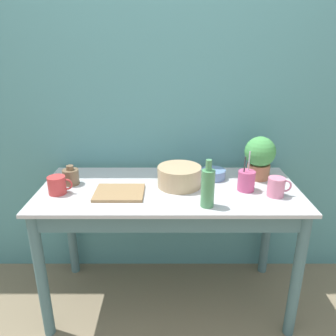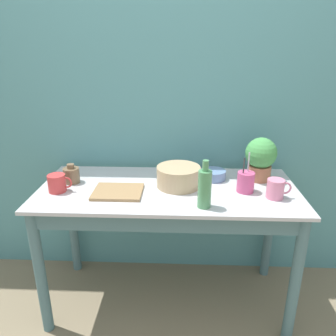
{
  "view_description": "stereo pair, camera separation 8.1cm",
  "coord_description": "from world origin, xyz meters",
  "px_view_note": "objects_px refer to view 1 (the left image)",
  "views": [
    {
      "loc": [
        -0.01,
        -1.39,
        1.56
      ],
      "look_at": [
        0.0,
        0.33,
        0.91
      ],
      "focal_mm": 35.0,
      "sensor_mm": 36.0,
      "label": 1
    },
    {
      "loc": [
        0.07,
        -1.39,
        1.56
      ],
      "look_at": [
        0.0,
        0.33,
        0.91
      ],
      "focal_mm": 35.0,
      "sensor_mm": 36.0,
      "label": 2
    }
  ],
  "objects_px": {
    "bottle_short": "(70,177)",
    "tray_board": "(118,193)",
    "bowl_small_blue": "(212,174)",
    "bottle_tall": "(207,187)",
    "potted_plant": "(258,156)",
    "bowl_wash_large": "(178,176)",
    "mug_red": "(56,185)",
    "mug_pink": "(275,187)",
    "utensil_cup": "(245,180)"
  },
  "relations": [
    {
      "from": "mug_pink",
      "to": "tray_board",
      "type": "bearing_deg",
      "value": 178.51
    },
    {
      "from": "potted_plant",
      "to": "tray_board",
      "type": "relative_size",
      "value": 0.98
    },
    {
      "from": "bowl_wash_large",
      "to": "bottle_tall",
      "type": "xyz_separation_m",
      "value": [
        0.13,
        -0.26,
        0.04
      ]
    },
    {
      "from": "bottle_tall",
      "to": "tray_board",
      "type": "xyz_separation_m",
      "value": [
        -0.47,
        0.14,
        -0.1
      ]
    },
    {
      "from": "tray_board",
      "to": "bottle_short",
      "type": "bearing_deg",
      "value": 155.12
    },
    {
      "from": "mug_pink",
      "to": "bowl_small_blue",
      "type": "xyz_separation_m",
      "value": [
        -0.31,
        0.25,
        -0.02
      ]
    },
    {
      "from": "mug_pink",
      "to": "bowl_small_blue",
      "type": "bearing_deg",
      "value": 140.72
    },
    {
      "from": "utensil_cup",
      "to": "potted_plant",
      "type": "bearing_deg",
      "value": 57.89
    },
    {
      "from": "bottle_tall",
      "to": "utensil_cup",
      "type": "xyz_separation_m",
      "value": [
        0.24,
        0.2,
        -0.05
      ]
    },
    {
      "from": "bowl_wash_large",
      "to": "bottle_tall",
      "type": "height_order",
      "value": "bottle_tall"
    },
    {
      "from": "bottle_short",
      "to": "utensil_cup",
      "type": "distance_m",
      "value": 1.01
    },
    {
      "from": "potted_plant",
      "to": "mug_pink",
      "type": "bearing_deg",
      "value": -82.91
    },
    {
      "from": "bottle_short",
      "to": "mug_red",
      "type": "xyz_separation_m",
      "value": [
        -0.04,
        -0.13,
        0.0
      ]
    },
    {
      "from": "potted_plant",
      "to": "mug_pink",
      "type": "xyz_separation_m",
      "value": [
        0.03,
        -0.26,
        -0.09
      ]
    },
    {
      "from": "potted_plant",
      "to": "bowl_small_blue",
      "type": "relative_size",
      "value": 1.75
    },
    {
      "from": "bottle_short",
      "to": "bowl_small_blue",
      "type": "bearing_deg",
      "value": 6.02
    },
    {
      "from": "mug_red",
      "to": "bowl_small_blue",
      "type": "relative_size",
      "value": 0.9
    },
    {
      "from": "potted_plant",
      "to": "utensil_cup",
      "type": "bearing_deg",
      "value": -122.11
    },
    {
      "from": "potted_plant",
      "to": "mug_red",
      "type": "xyz_separation_m",
      "value": [
        -1.16,
        -0.23,
        -0.09
      ]
    },
    {
      "from": "potted_plant",
      "to": "mug_red",
      "type": "bearing_deg",
      "value": -168.94
    },
    {
      "from": "bowl_wash_large",
      "to": "tray_board",
      "type": "height_order",
      "value": "bowl_wash_large"
    },
    {
      "from": "mug_red",
      "to": "bottle_short",
      "type": "bearing_deg",
      "value": 74.31
    },
    {
      "from": "utensil_cup",
      "to": "mug_pink",
      "type": "bearing_deg",
      "value": -27.05
    },
    {
      "from": "bowl_wash_large",
      "to": "mug_red",
      "type": "bearing_deg",
      "value": -171.13
    },
    {
      "from": "potted_plant",
      "to": "bottle_short",
      "type": "height_order",
      "value": "potted_plant"
    },
    {
      "from": "bottle_short",
      "to": "bowl_wash_large",
      "type": "bearing_deg",
      "value": -2.41
    },
    {
      "from": "bowl_wash_large",
      "to": "bowl_small_blue",
      "type": "relative_size",
      "value": 1.69
    },
    {
      "from": "bottle_tall",
      "to": "bowl_small_blue",
      "type": "xyz_separation_m",
      "value": [
        0.08,
        0.37,
        -0.08
      ]
    },
    {
      "from": "potted_plant",
      "to": "mug_pink",
      "type": "distance_m",
      "value": 0.27
    },
    {
      "from": "bowl_small_blue",
      "to": "tray_board",
      "type": "xyz_separation_m",
      "value": [
        -0.54,
        -0.23,
        -0.02
      ]
    },
    {
      "from": "bottle_short",
      "to": "tray_board",
      "type": "relative_size",
      "value": 0.43
    },
    {
      "from": "mug_pink",
      "to": "bowl_small_blue",
      "type": "relative_size",
      "value": 0.87
    },
    {
      "from": "utensil_cup",
      "to": "bottle_short",
      "type": "bearing_deg",
      "value": 175.04
    },
    {
      "from": "bowl_wash_large",
      "to": "bowl_small_blue",
      "type": "height_order",
      "value": "bowl_wash_large"
    },
    {
      "from": "mug_red",
      "to": "mug_pink",
      "type": "height_order",
      "value": "mug_pink"
    },
    {
      "from": "bottle_tall",
      "to": "tray_board",
      "type": "bearing_deg",
      "value": 162.83
    },
    {
      "from": "bowl_small_blue",
      "to": "tray_board",
      "type": "relative_size",
      "value": 0.56
    },
    {
      "from": "bowl_wash_large",
      "to": "mug_pink",
      "type": "relative_size",
      "value": 1.93
    },
    {
      "from": "bottle_tall",
      "to": "mug_red",
      "type": "xyz_separation_m",
      "value": [
        -0.8,
        0.15,
        -0.05
      ]
    },
    {
      "from": "potted_plant",
      "to": "mug_red",
      "type": "height_order",
      "value": "potted_plant"
    },
    {
      "from": "bottle_short",
      "to": "mug_pink",
      "type": "distance_m",
      "value": 1.16
    },
    {
      "from": "mug_red",
      "to": "bowl_small_blue",
      "type": "bearing_deg",
      "value": 14.03
    },
    {
      "from": "potted_plant",
      "to": "utensil_cup",
      "type": "xyz_separation_m",
      "value": [
        -0.11,
        -0.18,
        -0.08
      ]
    },
    {
      "from": "bottle_short",
      "to": "bottle_tall",
      "type": "bearing_deg",
      "value": -20.3
    },
    {
      "from": "bottle_short",
      "to": "bowl_small_blue",
      "type": "distance_m",
      "value": 0.85
    },
    {
      "from": "bowl_small_blue",
      "to": "tray_board",
      "type": "bearing_deg",
      "value": -157.19
    },
    {
      "from": "bottle_short",
      "to": "tray_board",
      "type": "height_order",
      "value": "bottle_short"
    },
    {
      "from": "bowl_small_blue",
      "to": "bottle_tall",
      "type": "bearing_deg",
      "value": -101.95
    },
    {
      "from": "bottle_tall",
      "to": "tray_board",
      "type": "distance_m",
      "value": 0.5
    },
    {
      "from": "mug_pink",
      "to": "utensil_cup",
      "type": "relative_size",
      "value": 0.58
    }
  ]
}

